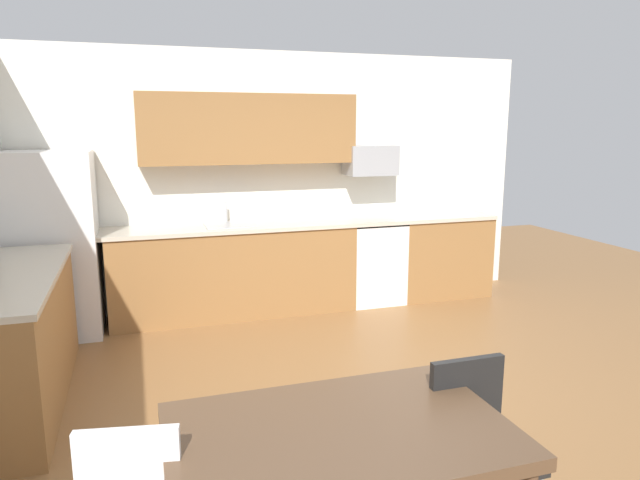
{
  "coord_description": "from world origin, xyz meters",
  "views": [
    {
      "loc": [
        -1.44,
        -3.47,
        1.93
      ],
      "look_at": [
        0.0,
        1.0,
        1.0
      ],
      "focal_mm": 32.38,
      "sensor_mm": 36.0,
      "label": 1
    }
  ],
  "objects_px": {
    "oven_range": "(372,261)",
    "dining_table": "(340,441)",
    "microwave": "(370,160)",
    "refrigerator": "(54,245)",
    "chair_near_table": "(477,437)"
  },
  "relations": [
    {
      "from": "microwave",
      "to": "dining_table",
      "type": "bearing_deg",
      "value": -114.18
    },
    {
      "from": "refrigerator",
      "to": "dining_table",
      "type": "relative_size",
      "value": 1.22
    },
    {
      "from": "microwave",
      "to": "chair_near_table",
      "type": "relative_size",
      "value": 0.64
    },
    {
      "from": "refrigerator",
      "to": "microwave",
      "type": "relative_size",
      "value": 3.17
    },
    {
      "from": "microwave",
      "to": "dining_table",
      "type": "relative_size",
      "value": 0.39
    },
    {
      "from": "refrigerator",
      "to": "oven_range",
      "type": "bearing_deg",
      "value": 1.43
    },
    {
      "from": "refrigerator",
      "to": "oven_range",
      "type": "height_order",
      "value": "refrigerator"
    },
    {
      "from": "dining_table",
      "to": "refrigerator",
      "type": "bearing_deg",
      "value": 112.04
    },
    {
      "from": "oven_range",
      "to": "microwave",
      "type": "xyz_separation_m",
      "value": [
        0.0,
        0.1,
        1.11
      ]
    },
    {
      "from": "oven_range",
      "to": "dining_table",
      "type": "distance_m",
      "value": 4.12
    },
    {
      "from": "refrigerator",
      "to": "dining_table",
      "type": "bearing_deg",
      "value": -67.96
    },
    {
      "from": "oven_range",
      "to": "chair_near_table",
      "type": "relative_size",
      "value": 1.07
    },
    {
      "from": "microwave",
      "to": "refrigerator",
      "type": "bearing_deg",
      "value": -176.79
    },
    {
      "from": "oven_range",
      "to": "dining_table",
      "type": "xyz_separation_m",
      "value": [
        -1.72,
        -3.74,
        0.21
      ]
    },
    {
      "from": "refrigerator",
      "to": "chair_near_table",
      "type": "distance_m",
      "value": 4.21
    }
  ]
}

